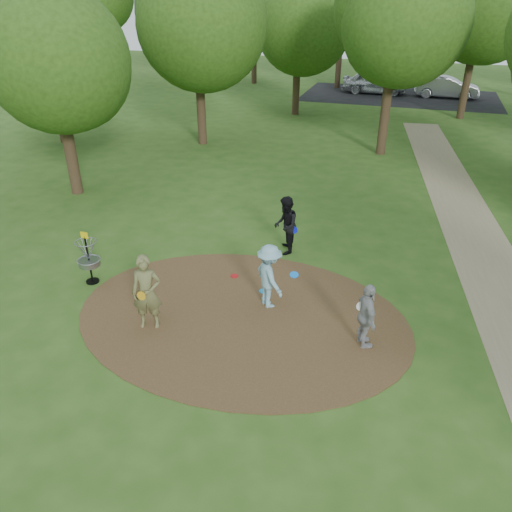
% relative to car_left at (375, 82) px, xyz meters
% --- Properties ---
extents(ground, '(100.00, 100.00, 0.00)m').
position_rel_car_left_xyz_m(ground, '(-0.04, -30.53, -0.81)').
color(ground, '#2D5119').
rests_on(ground, ground).
extents(dirt_clearing, '(8.40, 8.40, 0.02)m').
position_rel_car_left_xyz_m(dirt_clearing, '(-0.04, -30.53, -0.80)').
color(dirt_clearing, '#47301C').
rests_on(dirt_clearing, ground).
extents(parking_lot, '(14.00, 8.00, 0.01)m').
position_rel_car_left_xyz_m(parking_lot, '(1.96, -0.53, -0.80)').
color(parking_lot, black).
rests_on(parking_lot, ground).
extents(player_observer_with_disc, '(0.81, 0.66, 1.91)m').
position_rel_car_left_xyz_m(player_observer_with_disc, '(-2.02, -31.56, 0.15)').
color(player_observer_with_disc, olive).
rests_on(player_observer_with_disc, ground).
extents(player_throwing_with_disc, '(1.38, 1.24, 1.72)m').
position_rel_car_left_xyz_m(player_throwing_with_disc, '(0.47, -29.83, 0.05)').
color(player_throwing_with_disc, '#80B0BF').
rests_on(player_throwing_with_disc, ground).
extents(player_walking_with_disc, '(0.86, 1.01, 1.80)m').
position_rel_car_left_xyz_m(player_walking_with_disc, '(0.11, -26.87, 0.09)').
color(player_walking_with_disc, black).
rests_on(player_walking_with_disc, ground).
extents(player_waiting_with_disc, '(0.77, 1.02, 1.61)m').
position_rel_car_left_xyz_m(player_waiting_with_disc, '(2.99, -30.75, -0.00)').
color(player_waiting_with_disc, '#9B9B9E').
rests_on(player_waiting_with_disc, ground).
extents(disc_ground_cyan, '(0.22, 0.22, 0.02)m').
position_rel_car_left_xyz_m(disc_ground_cyan, '(0.14, -29.28, -0.78)').
color(disc_ground_cyan, '#1883C0').
rests_on(disc_ground_cyan, dirt_clearing).
extents(disc_ground_red, '(0.22, 0.22, 0.02)m').
position_rel_car_left_xyz_m(disc_ground_red, '(-0.86, -28.77, -0.78)').
color(disc_ground_red, '#B41217').
rests_on(disc_ground_red, dirt_clearing).
extents(car_left, '(4.74, 1.92, 1.61)m').
position_rel_car_left_xyz_m(car_left, '(0.00, 0.00, 0.00)').
color(car_left, '#B3B6BB').
rests_on(car_left, ground).
extents(car_right, '(4.51, 1.65, 1.48)m').
position_rel_car_left_xyz_m(car_right, '(5.18, -0.13, -0.07)').
color(car_right, '#96979D').
rests_on(car_right, ground).
extents(disc_golf_basket, '(0.63, 0.63, 1.54)m').
position_rel_car_left_xyz_m(disc_golf_basket, '(-4.54, -30.23, 0.07)').
color(disc_golf_basket, black).
rests_on(disc_golf_basket, ground).
extents(tree_ring, '(37.80, 45.81, 9.25)m').
position_rel_car_left_xyz_m(tree_ring, '(2.82, -21.45, 4.48)').
color(tree_ring, '#332316').
rests_on(tree_ring, ground).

